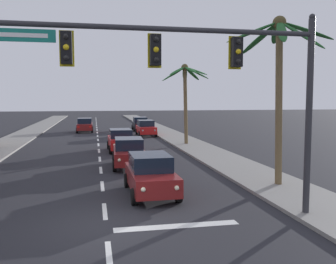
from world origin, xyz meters
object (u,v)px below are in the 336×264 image
sedan_parked_nearest_kerb (146,128)px  palm_right_second (186,83)px  sedan_lead_at_stop_bar (150,174)px  sedan_fifth_in_queue (121,140)px  sedan_oncoming_far (85,125)px  palm_right_nearest (279,62)px  traffic_signal_mast (207,69)px  sedan_parked_mid_kerb (140,124)px  sedan_third_in_queue (129,152)px

sedan_parked_nearest_kerb → palm_right_second: size_ratio=0.64×
sedan_lead_at_stop_bar → sedan_fifth_in_queue: 13.14m
sedan_oncoming_far → palm_right_second: bearing=-58.7°
palm_right_nearest → palm_right_second: size_ratio=1.10×
sedan_fifth_in_queue → palm_right_nearest: palm_right_nearest is taller
traffic_signal_mast → palm_right_second: size_ratio=1.51×
palm_right_second → sedan_parked_nearest_kerb: bearing=104.4°
sedan_lead_at_stop_bar → palm_right_second: 17.19m
sedan_parked_mid_kerb → palm_right_nearest: (2.43, -30.93, 4.80)m
sedan_oncoming_far → sedan_parked_nearest_kerb: size_ratio=1.00×
sedan_parked_nearest_kerb → palm_right_nearest: palm_right_nearest is taller
traffic_signal_mast → palm_right_second: bearing=77.9°
sedan_fifth_in_queue → palm_right_nearest: 15.16m
sedan_parked_mid_kerb → palm_right_second: palm_right_second is taller
sedan_fifth_in_queue → sedan_oncoming_far: bearing=100.3°
sedan_parked_mid_kerb → palm_right_second: 16.12m
sedan_fifth_in_queue → palm_right_second: (5.74, 2.56, 4.46)m
traffic_signal_mast → sedan_oncoming_far: 34.74m
sedan_parked_mid_kerb → sedan_parked_nearest_kerb: bearing=-91.7°
sedan_parked_nearest_kerb → palm_right_second: 10.04m
sedan_lead_at_stop_bar → sedan_oncoming_far: (-3.42, 30.21, 0.00)m
traffic_signal_mast → palm_right_second: palm_right_second is taller
sedan_lead_at_stop_bar → sedan_parked_mid_kerb: same height
sedan_lead_at_stop_bar → palm_right_nearest: size_ratio=0.58×
sedan_parked_nearest_kerb → sedan_parked_mid_kerb: 6.64m
sedan_parked_nearest_kerb → palm_right_second: bearing=-75.6°
palm_right_second → sedan_lead_at_stop_bar: bearing=-109.0°
sedan_parked_nearest_kerb → sedan_parked_mid_kerb: size_ratio=0.99×
palm_right_nearest → palm_right_second: bearing=91.4°
traffic_signal_mast → sedan_fifth_in_queue: (-1.52, 17.11, -4.10)m
sedan_fifth_in_queue → sedan_parked_mid_kerb: size_ratio=1.00×
sedan_parked_mid_kerb → palm_right_nearest: size_ratio=0.59×
sedan_third_in_queue → sedan_fifth_in_queue: (-0.02, 6.57, 0.00)m
palm_right_nearest → traffic_signal_mast: bearing=-138.3°
sedan_parked_nearest_kerb → sedan_parked_mid_kerb: (0.20, 6.64, 0.00)m
palm_right_nearest → palm_right_second: (-0.39, 15.57, -0.34)m
sedan_third_in_queue → palm_right_second: (5.72, 9.13, 4.46)m
palm_right_second → palm_right_nearest: bearing=-88.6°
palm_right_second → sedan_oncoming_far: bearing=121.3°
sedan_lead_at_stop_bar → sedan_fifth_in_queue: size_ratio=1.00×
traffic_signal_mast → sedan_third_in_queue: bearing=98.1°
sedan_parked_nearest_kerb → palm_right_nearest: size_ratio=0.58×
sedan_third_in_queue → sedan_fifth_in_queue: bearing=90.2°
palm_right_second → sedan_parked_mid_kerb: bearing=97.6°
sedan_oncoming_far → palm_right_second: size_ratio=0.64×
traffic_signal_mast → sedan_lead_at_stop_bar: size_ratio=2.35×
palm_right_nearest → sedan_third_in_queue: bearing=133.5°
sedan_fifth_in_queue → sedan_parked_nearest_kerb: same height
sedan_oncoming_far → palm_right_nearest: (9.22, -30.08, 4.80)m
traffic_signal_mast → sedan_parked_mid_kerb: (2.18, 35.04, -4.10)m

